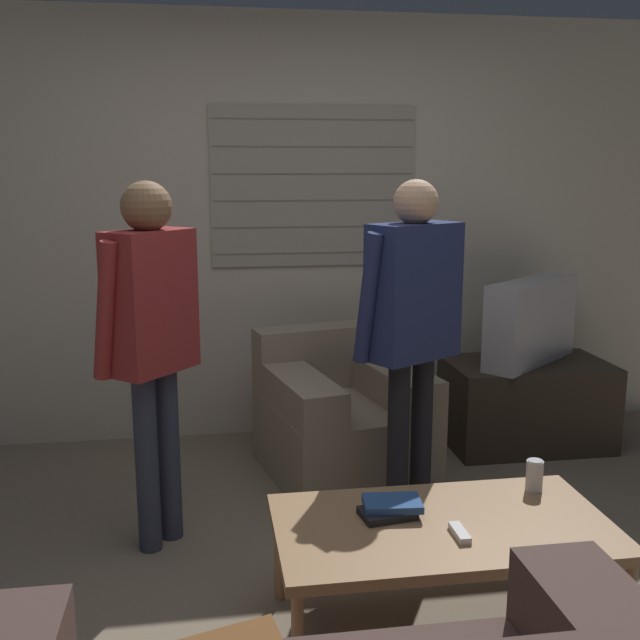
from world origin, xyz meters
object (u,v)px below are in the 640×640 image
armchair_beige (341,417)px  book_stack (390,508)px  person_right_standing (411,313)px  spare_remote (460,533)px  tv (530,322)px  person_left_standing (150,323)px  coffee_table (443,532)px  soda_can (534,475)px

armchair_beige → book_stack: armchair_beige is taller
person_right_standing → spare_remote: person_right_standing is taller
armchair_beige → tv: size_ratio=1.37×
person_right_standing → book_stack: person_right_standing is taller
person_left_standing → armchair_beige: bearing=-14.0°
coffee_table → tv: bearing=57.8°
armchair_beige → person_right_standing: 0.97m
person_right_standing → book_stack: size_ratio=6.78×
armchair_beige → tv: tv is taller
book_stack → spare_remote: size_ratio=1.82×
soda_can → person_right_standing: bearing=117.7°
coffee_table → person_left_standing: (-1.05, 0.82, 0.62)m
armchair_beige → tv: 1.29m
coffee_table → spare_remote: spare_remote is taller
spare_remote → tv: bearing=59.5°
coffee_table → book_stack: size_ratio=5.05×
person_right_standing → person_left_standing: bearing=150.9°
coffee_table → person_right_standing: size_ratio=0.74×
person_right_standing → soda_can: size_ratio=12.76×
coffee_table → person_right_standing: 1.05m
soda_can → spare_remote: bearing=-142.9°
armchair_beige → person_left_standing: (-0.95, -0.66, 0.69)m
person_left_standing → soda_can: (1.48, -0.62, -0.53)m
spare_remote → person_right_standing: bearing=84.9°
tv → spare_remote: tv is taller
armchair_beige → coffee_table: armchair_beige is taller
coffee_table → armchair_beige: bearing=93.8°
book_stack → soda_can: soda_can is taller
person_left_standing → book_stack: bearing=-88.8°
coffee_table → person_right_standing: (0.10, 0.83, 0.63)m
person_right_standing → spare_remote: bearing=-124.4°
tv → spare_remote: bearing=20.5°
armchair_beige → person_left_standing: 1.35m
armchair_beige → person_right_standing: (0.20, -0.64, 0.70)m
tv → book_stack: bearing=13.0°
spare_remote → person_left_standing: bearing=138.9°
soda_can → tv: bearing=66.8°
person_left_standing → person_right_standing: person_right_standing is taller
coffee_table → soda_can: size_ratio=9.50×
spare_remote → soda_can: bearing=36.7°
coffee_table → tv: tv is taller
tv → soda_can: 1.67m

